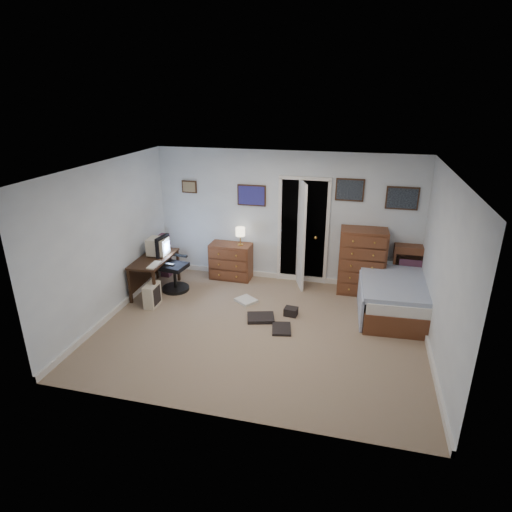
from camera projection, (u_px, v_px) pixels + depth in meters
The scene contains 15 objects.
floor at pixel (261, 329), 6.71m from camera, with size 5.00×4.00×0.02m, color gray.
computer_desk at pixel (150, 265), 7.81m from camera, with size 0.57×1.17×0.67m.
crt_monitor at pixel (158, 246), 7.82m from camera, with size 0.36×0.33×0.32m.
keyboard at pixel (154, 265), 7.38m from camera, with size 0.13×0.35×0.02m, color beige.
pc_tower at pixel (152, 295), 7.37m from camera, with size 0.20×0.38×0.40m.
office_chair at pixel (172, 270), 7.90m from camera, with size 0.56×0.56×1.04m.
media_stack at pixel (165, 255), 8.48m from camera, with size 0.18×0.18×0.88m, color maroon.
low_dresser at pixel (231, 261), 8.41m from camera, with size 0.80×0.40×0.71m, color brown.
table_lamp at pixel (240, 232), 8.15m from camera, with size 0.18×0.18×0.35m.
doorway at pixel (305, 228), 8.32m from camera, with size 0.96×1.12×2.05m.
tall_dresser at pixel (362, 261), 7.74m from camera, with size 0.82×0.48×1.21m, color brown.
headboard_bookcase at pixel (422, 270), 7.64m from camera, with size 1.04×0.28×0.93m.
bed at pixel (391, 292), 7.24m from camera, with size 1.15×2.02×0.65m.
wall_posters at pixel (317, 194), 7.74m from camera, with size 4.38×0.04×0.60m.
floor_clutter at pixel (268, 314), 7.06m from camera, with size 1.19×1.23×0.13m.
Camera 1 is at (1.34, -5.69, 3.48)m, focal length 30.00 mm.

